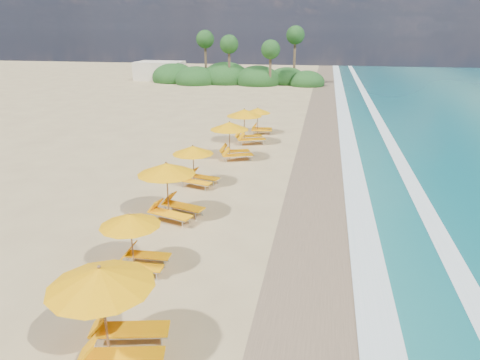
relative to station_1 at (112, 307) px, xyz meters
The scene contains 12 objects.
ground 10.74m from the station_1, 83.81° to the left, with size 160.00×160.00×0.00m, color tan.
wet_sand 11.85m from the station_1, 64.04° to the left, with size 4.00×160.00×0.01m, color #8A7152.
surf_foam 13.25m from the station_1, 53.42° to the left, with size 4.00×160.00×0.01m.
station_1 is the anchor object (origin of this frame).
station_2 4.31m from the station_1, 106.19° to the left, with size 2.29×2.12×2.10m.
station_3 8.61m from the station_1, 99.83° to the left, with size 3.21×3.12×2.55m.
station_4 12.83m from the station_1, 97.16° to the left, with size 2.72×2.63×2.18m.
station_5 17.82m from the station_1, 92.31° to the left, with size 3.20×3.16×2.46m.
station_6 21.91m from the station_1, 91.36° to the left, with size 3.30×3.26×2.54m.
station_7 25.20m from the station_1, 90.23° to the left, with size 2.35×2.21×2.05m.
treeline 56.77m from the station_1, 98.91° to the left, with size 25.80×8.80×9.74m.
beach_building 62.17m from the station_1, 109.60° to the left, with size 7.00×5.00×2.80m, color beige.
Camera 1 is at (3.63, -18.90, 7.93)m, focal length 32.88 mm.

